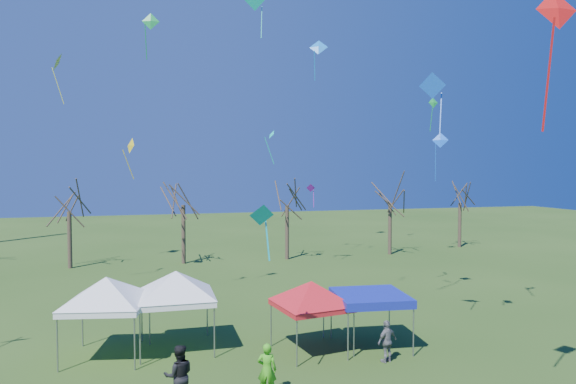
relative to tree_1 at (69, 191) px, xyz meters
name	(u,v)px	position (x,y,z in m)	size (l,w,h in m)	color
tree_1	(69,191)	(0.00, 0.00, 0.00)	(3.42, 3.42, 7.54)	#3D2D21
tree_2	(183,184)	(8.40, -0.27, 0.50)	(3.71, 3.71, 8.18)	#3D2D21
tree_3	(287,186)	(16.80, -0.60, 0.29)	(3.59, 3.59, 7.91)	#3D2D21
tree_4	(390,185)	(26.12, -0.65, 0.27)	(3.58, 3.58, 7.89)	#3D2D21
tree_5	(460,187)	(34.49, 1.42, -0.06)	(3.39, 3.39, 7.46)	#3D2D21
tent_white_west	(106,282)	(4.07, -20.13, -2.79)	(4.14, 4.14, 3.72)	gray
tent_white_mid	(176,276)	(6.78, -19.88, -2.75)	(4.28, 4.28, 3.77)	gray
tent_red	(311,286)	(12.10, -21.62, -3.08)	(3.76, 3.76, 3.36)	gray
tent_blue	(370,298)	(14.64, -21.78, -3.71)	(3.17, 3.17, 2.27)	gray
person_dark	(179,376)	(6.58, -25.14, -4.82)	(0.95, 0.74, 1.95)	black
person_green	(267,370)	(9.41, -25.18, -4.91)	(0.64, 0.42, 1.76)	green
person_grey	(387,341)	(14.57, -23.51, -4.98)	(0.95, 0.40, 1.63)	slate
kite_17	(440,141)	(21.53, -15.83, 3.23)	(0.89, 0.73, 2.74)	blue
kite_25	(318,48)	(12.74, -20.53, 6.81)	(0.91, 0.73, 1.75)	blue
kite_24	(150,22)	(5.94, -13.85, 9.19)	(0.91, 0.53, 2.36)	green
kite_2	(57,62)	(-0.39, -1.67, 9.25)	(0.80, 1.48, 3.62)	#CEDC17
kite_22	(271,136)	(14.60, -4.17, 4.14)	(0.80, 0.87, 2.54)	#0DD0B2
kite_5	(557,11)	(15.98, -30.20, 5.76)	(1.18, 0.58, 3.71)	red
kite_27	(433,86)	(17.34, -21.97, 5.16)	(1.11, 0.99, 2.76)	blue
kite_13	(130,146)	(4.58, -4.51, 3.25)	(0.92, 1.15, 2.88)	yellow
kite_19	(311,189)	(18.08, -3.01, 0.14)	(0.75, 0.55, 1.87)	#7D169E
kite_12	(433,103)	(29.24, -2.29, 7.25)	(0.92, 0.40, 2.90)	green
kite_1	(262,216)	(9.26, -25.15, 0.17)	(0.88, 0.56, 1.88)	#0CA9BC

